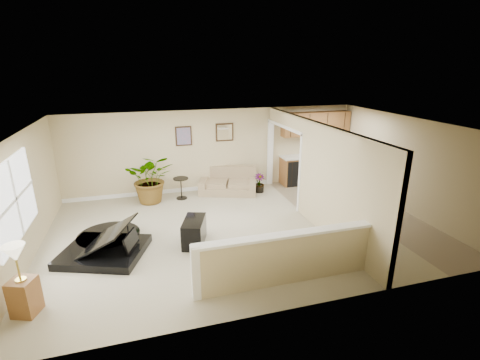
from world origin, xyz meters
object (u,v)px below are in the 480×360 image
object	(u,v)px
small_plant	(259,184)
lamp_stand	(22,285)
loveseat	(228,180)
piano	(99,225)
piano_bench	(194,232)
palm_plant	(151,179)
accent_table	(181,186)

from	to	relation	value
small_plant	lamp_stand	world-z (taller)	lamp_stand
loveseat	lamp_stand	world-z (taller)	lamp_stand
piano	small_plant	world-z (taller)	piano
lamp_stand	piano_bench	bearing A→B (deg)	27.71
palm_plant	small_plant	size ratio (longest dim) A/B	2.49
loveseat	palm_plant	xyz separation A→B (m)	(-2.29, -0.23, 0.33)
piano	loveseat	world-z (taller)	piano
piano_bench	lamp_stand	distance (m)	3.31
lamp_stand	small_plant	bearing A→B (deg)	38.24
piano_bench	palm_plant	distance (m)	2.90
piano_bench	accent_table	distance (m)	2.79
piano_bench	loveseat	world-z (taller)	loveseat
accent_table	palm_plant	world-z (taller)	palm_plant
piano_bench	palm_plant	xyz separation A→B (m)	(-0.77, 2.76, 0.42)
piano	palm_plant	distance (m)	2.85
piano_bench	accent_table	world-z (taller)	accent_table
loveseat	palm_plant	world-z (taller)	palm_plant
piano	accent_table	bearing A→B (deg)	73.40
piano	piano_bench	world-z (taller)	piano
loveseat	palm_plant	size ratio (longest dim) A/B	1.41
piano_bench	lamp_stand	size ratio (longest dim) A/B	0.69
palm_plant	lamp_stand	size ratio (longest dim) A/B	1.18
piano_bench	small_plant	distance (m)	3.64
piano	small_plant	xyz separation A→B (m)	(4.37, 2.54, -0.38)
piano	palm_plant	world-z (taller)	piano
lamp_stand	palm_plant	bearing A→B (deg)	63.39
piano	loveseat	size ratio (longest dim) A/B	1.10
accent_table	small_plant	size ratio (longest dim) A/B	1.10
piano	lamp_stand	bearing A→B (deg)	-99.94
piano	palm_plant	bearing A→B (deg)	86.51
piano	small_plant	bearing A→B (deg)	50.60
piano	piano_bench	bearing A→B (deg)	15.72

